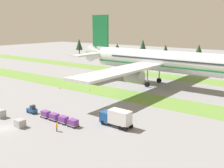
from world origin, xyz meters
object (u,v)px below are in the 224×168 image
(ground_crew_marshaller, at_px, (57,127))
(cargo_dolly_fourth, at_px, (73,122))
(airliner, at_px, (161,61))
(baggage_tug, at_px, (32,110))
(taxiway_marker_2, at_px, (90,90))
(cargo_dolly_second, at_px, (54,116))
(taxiway_marker_1, at_px, (140,101))
(cargo_dolly_lead, at_px, (46,114))
(uld_container_3, at_px, (20,123))
(cargo_dolly_third, at_px, (63,119))
(catering_truck, at_px, (116,117))
(taxiway_marker_0, at_px, (60,88))

(ground_crew_marshaller, bearing_deg, cargo_dolly_fourth, -65.04)
(airliner, bearing_deg, ground_crew_marshaller, 3.12)
(baggage_tug, relative_size, taxiway_marker_2, 5.02)
(cargo_dolly_second, height_order, taxiway_marker_2, cargo_dolly_second)
(taxiway_marker_1, bearing_deg, cargo_dolly_lead, -114.33)
(uld_container_3, distance_m, taxiway_marker_2, 32.26)
(airliner, distance_m, uld_container_3, 51.24)
(cargo_dolly_third, xyz_separation_m, taxiway_marker_2, (-14.41, 24.46, -0.66))
(catering_truck, xyz_separation_m, ground_crew_marshaller, (-7.69, -8.95, -1.01))
(cargo_dolly_lead, distance_m, cargo_dolly_fourth, 8.70)
(airliner, bearing_deg, cargo_dolly_lead, -6.92)
(cargo_dolly_fourth, relative_size, taxiway_marker_0, 4.50)
(cargo_dolly_fourth, height_order, taxiway_marker_0, cargo_dolly_fourth)
(cargo_dolly_second, relative_size, taxiway_marker_2, 4.27)
(catering_truck, relative_size, taxiway_marker_0, 14.10)
(cargo_dolly_second, distance_m, catering_truck, 13.71)
(cargo_dolly_third, bearing_deg, catering_truck, -60.24)
(cargo_dolly_third, bearing_deg, taxiway_marker_0, 50.38)
(baggage_tug, relative_size, cargo_dolly_second, 1.18)
(cargo_dolly_lead, relative_size, uld_container_3, 1.12)
(cargo_dolly_fourth, bearing_deg, taxiway_marker_2, 36.51)
(uld_container_3, bearing_deg, taxiway_marker_1, 71.06)
(taxiway_marker_0, xyz_separation_m, taxiway_marker_1, (28.44, 2.66, 0.00))
(cargo_dolly_third, relative_size, taxiway_marker_1, 4.44)
(cargo_dolly_second, xyz_separation_m, cargo_dolly_third, (2.90, -0.07, 0.00))
(airliner, relative_size, taxiway_marker_2, 144.98)
(taxiway_marker_1, height_order, taxiway_marker_2, taxiway_marker_2)
(catering_truck, bearing_deg, taxiway_marker_1, 16.88)
(baggage_tug, xyz_separation_m, cargo_dolly_second, (7.92, -0.18, 0.10))
(ground_crew_marshaller, bearing_deg, taxiway_marker_1, -57.35)
(airliner, bearing_deg, uld_container_3, -5.68)
(cargo_dolly_second, height_order, catering_truck, catering_truck)
(airliner, height_order, taxiway_marker_1, airliner)
(cargo_dolly_lead, bearing_deg, cargo_dolly_second, -90.00)
(baggage_tug, height_order, uld_container_3, baggage_tug)
(catering_truck, bearing_deg, cargo_dolly_second, 113.54)
(cargo_dolly_lead, xyz_separation_m, cargo_dolly_second, (2.90, -0.07, 0.00))
(airliner, relative_size, cargo_dolly_fourth, 33.98)
(cargo_dolly_fourth, relative_size, catering_truck, 0.32)
(cargo_dolly_third, height_order, uld_container_3, uld_container_3)
(ground_crew_marshaller, distance_m, taxiway_marker_2, 32.59)
(ground_crew_marshaller, bearing_deg, uld_container_3, 59.03)
(baggage_tug, height_order, ground_crew_marshaller, baggage_tug)
(baggage_tug, height_order, taxiway_marker_2, baggage_tug)
(ground_crew_marshaller, bearing_deg, taxiway_marker_2, -21.47)
(baggage_tug, xyz_separation_m, cargo_dolly_third, (10.82, -0.25, 0.10))
(baggage_tug, bearing_deg, ground_crew_marshaller, -105.60)
(taxiway_marker_2, bearing_deg, cargo_dolly_third, -59.50)
(baggage_tug, xyz_separation_m, taxiway_marker_2, (-3.58, 24.21, -0.55))
(cargo_dolly_third, bearing_deg, airliner, 1.32)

